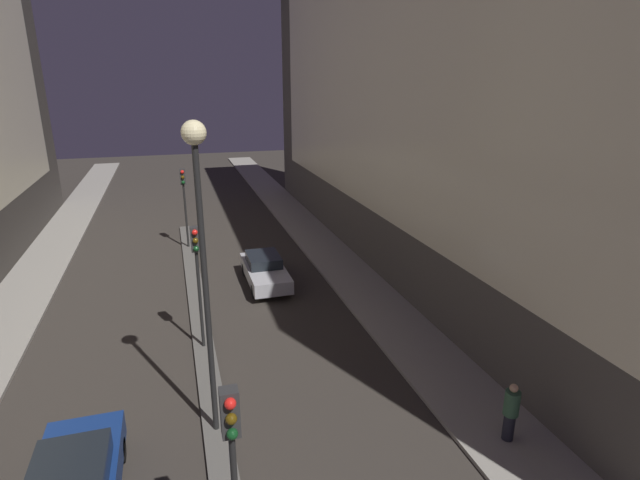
{
  "coord_description": "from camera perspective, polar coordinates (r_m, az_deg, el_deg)",
  "views": [
    {
      "loc": [
        -0.58,
        -3.53,
        9.75
      ],
      "look_at": [
        7.58,
        23.64,
        0.5
      ],
      "focal_mm": 28.0,
      "sensor_mm": 36.0,
      "label": 1
    }
  ],
  "objects": [
    {
      "name": "traffic_light_far",
      "position": [
        29.93,
        -15.3,
        5.49
      ],
      "size": [
        0.32,
        0.42,
        4.67
      ],
      "color": "black",
      "rests_on": "median_strip"
    },
    {
      "name": "building_right",
      "position": [
        26.7,
        12.25,
        17.18
      ],
      "size": [
        6.01,
        39.89,
        19.03
      ],
      "color": "#4C4742",
      "rests_on": "ground"
    },
    {
      "name": "traffic_light_near",
      "position": [
        9.52,
        -9.95,
        -22.76
      ],
      "size": [
        0.32,
        0.42,
        4.67
      ],
      "color": "black",
      "rests_on": "median_strip"
    },
    {
      "name": "traffic_light_mid",
      "position": [
        18.24,
        -13.89,
        -2.31
      ],
      "size": [
        0.32,
        0.42,
        4.67
      ],
      "color": "black",
      "rests_on": "median_strip"
    },
    {
      "name": "car_right_lane",
      "position": [
        24.73,
        -6.33,
        -3.42
      ],
      "size": [
        1.81,
        4.61,
        1.44
      ],
      "color": "#B2B2B7",
      "rests_on": "ground"
    },
    {
      "name": "street_lamp",
      "position": [
        12.78,
        -13.53,
        2.45
      ],
      "size": [
        0.6,
        0.6,
        8.68
      ],
      "color": "black",
      "rests_on": "median_strip"
    },
    {
      "name": "median_strip",
      "position": [
        21.46,
        -13.51,
        -9.3
      ],
      "size": [
        0.76,
        29.21,
        0.14
      ],
      "color": "#56544F",
      "rests_on": "ground"
    },
    {
      "name": "pedestrian_on_right_sidewalk",
      "position": [
        15.38,
        20.97,
        -17.77
      ],
      "size": [
        0.42,
        0.42,
        1.76
      ],
      "color": "black",
      "rests_on": "sidewalk_right"
    }
  ]
}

